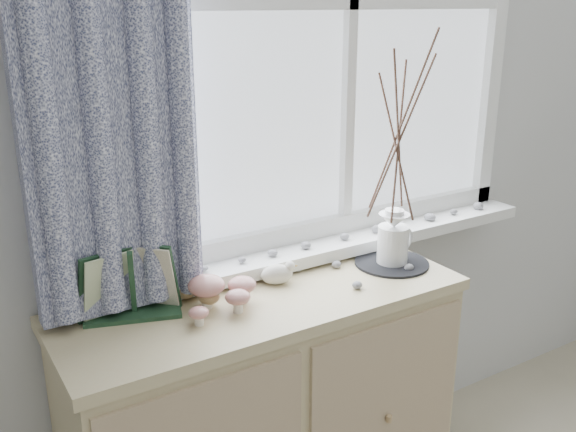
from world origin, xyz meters
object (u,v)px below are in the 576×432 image
(sideboard, at_px, (267,422))
(toadstool_cluster, at_px, (220,290))
(twig_pitcher, at_px, (399,133))
(botanical_book, at_px, (134,285))

(sideboard, distance_m, toadstool_cluster, 0.50)
(sideboard, bearing_deg, toadstool_cluster, 178.91)
(toadstool_cluster, height_order, twig_pitcher, twig_pitcher)
(twig_pitcher, bearing_deg, botanical_book, 155.63)
(toadstool_cluster, relative_size, twig_pitcher, 0.30)
(sideboard, xyz_separation_m, toadstool_cluster, (-0.14, 0.00, 0.48))
(sideboard, distance_m, twig_pitcher, 0.98)
(botanical_book, distance_m, twig_pitcher, 0.89)
(botanical_book, height_order, toadstool_cluster, botanical_book)
(botanical_book, bearing_deg, toadstool_cluster, 3.50)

